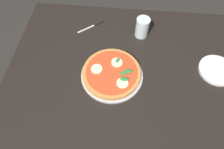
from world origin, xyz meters
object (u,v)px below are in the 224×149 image
(dining_table, at_px, (132,93))
(serving_tray, at_px, (112,75))
(plate_white, at_px, (217,70))
(glass_cup, at_px, (142,27))
(pizza, at_px, (112,73))
(knife, at_px, (94,25))

(dining_table, distance_m, serving_tray, 0.16)
(plate_white, bearing_deg, dining_table, 15.39)
(dining_table, bearing_deg, glass_cup, -95.37)
(pizza, distance_m, glass_cup, 0.32)
(serving_tray, relative_size, plate_white, 1.68)
(pizza, xyz_separation_m, plate_white, (-0.53, -0.07, -0.02))
(serving_tray, height_order, plate_white, plate_white)
(plate_white, relative_size, knife, 1.28)
(dining_table, height_order, serving_tray, serving_tray)
(plate_white, xyz_separation_m, glass_cup, (0.39, -0.21, 0.05))
(serving_tray, distance_m, plate_white, 0.53)
(serving_tray, xyz_separation_m, knife, (0.14, -0.33, -0.00))
(dining_table, relative_size, knife, 9.09)
(knife, relative_size, glass_cup, 1.25)
(knife, bearing_deg, glass_cup, 170.73)
(plate_white, bearing_deg, serving_tray, 8.38)
(dining_table, relative_size, serving_tray, 4.21)
(plate_white, bearing_deg, glass_cup, -28.56)
(pizza, relative_size, plate_white, 1.58)
(dining_table, height_order, plate_white, plate_white)
(dining_table, bearing_deg, plate_white, -164.61)
(dining_table, distance_m, knife, 0.46)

